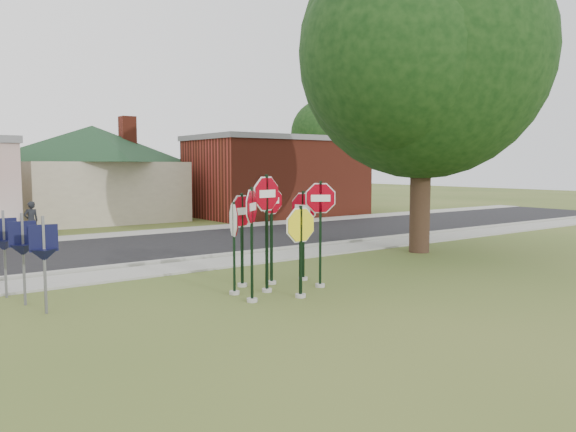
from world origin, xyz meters
TOP-DOWN VIEW (x-y plane):
  - ground at (0.00, 0.00)m, footprint 120.00×120.00m
  - sidewalk_near at (0.00, 5.50)m, footprint 60.00×1.60m
  - road at (0.00, 10.00)m, footprint 60.00×7.00m
  - sidewalk_far at (0.00, 14.30)m, footprint 60.00×1.60m
  - curb at (0.00, 6.50)m, footprint 60.00×0.20m
  - stop_sign_center at (-0.26, 1.48)m, footprint 1.11×0.24m
  - stop_sign_yellow at (0.04, 0.56)m, footprint 1.11×0.24m
  - stop_sign_left at (-1.08, 0.85)m, footprint 0.79×0.73m
  - stop_sign_right at (1.11, 1.15)m, footprint 0.87×0.59m
  - stop_sign_back_right at (0.33, 2.15)m, footprint 0.97×0.24m
  - stop_sign_back_left at (-0.43, 2.33)m, footprint 1.05×0.37m
  - stop_sign_far_right at (1.29, 2.08)m, footprint 0.24×1.11m
  - stop_sign_far_left at (-1.02, 1.71)m, footprint 0.35×1.01m
  - route_sign_row at (-5.40, 4.50)m, footprint 1.43×4.63m
  - building_house at (2.00, 22.00)m, footprint 11.60×11.60m
  - building_brick at (12.00, 18.50)m, footprint 10.20×6.20m
  - oak_tree at (7.50, 3.50)m, footprint 12.09×11.49m
  - bg_tree_right at (22.00, 26.00)m, footprint 5.60×5.60m
  - pedestrian at (-2.84, 14.32)m, footprint 0.62×0.46m

SIDE VIEW (x-z plane):
  - ground at x=0.00m, z-range 0.00..0.00m
  - road at x=0.00m, z-range 0.00..0.04m
  - sidewalk_near at x=0.00m, z-range 0.00..0.06m
  - sidewalk_far at x=0.00m, z-range 0.00..0.06m
  - curb at x=0.00m, z-range 0.00..0.14m
  - pedestrian at x=-2.84m, z-range 0.06..1.61m
  - route_sign_row at x=-5.40m, z-range 0.22..2.22m
  - stop_sign_yellow at x=0.04m, z-range 0.22..2.44m
  - stop_sign_far_left at x=-1.02m, z-range 0.24..2.52m
  - stop_sign_back_left at x=-0.43m, z-range 0.29..2.73m
  - stop_sign_far_right at x=1.29m, z-range 0.29..2.76m
  - stop_sign_back_right at x=0.33m, z-range 0.29..2.90m
  - stop_sign_left at x=-1.08m, z-range 0.32..2.97m
  - stop_sign_right at x=1.11m, z-range 0.34..3.07m
  - stop_sign_center at x=-0.26m, z-range 0.40..3.32m
  - building_brick at x=12.00m, z-range 0.03..4.78m
  - building_house at x=2.00m, z-range 0.55..6.75m
  - bg_tree_right at x=22.00m, z-range 1.38..9.78m
  - oak_tree at x=7.50m, z-range 1.27..12.30m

